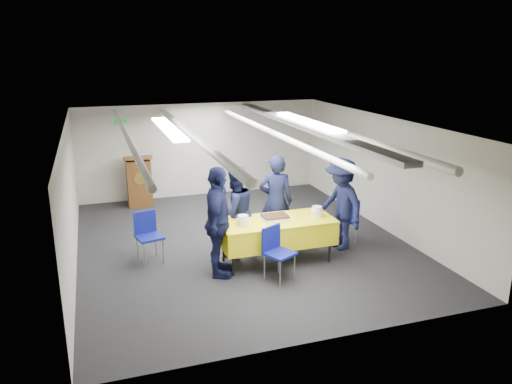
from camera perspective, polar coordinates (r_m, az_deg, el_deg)
ground at (r=9.61m, az=-1.61°, el=-5.82°), size 7.00×7.00×0.00m
room_shell at (r=9.50m, az=-1.87°, el=5.32°), size 6.00×7.00×2.30m
serving_table at (r=8.60m, az=2.36°, el=-4.53°), size 1.97×0.87×0.77m
sheet_cake at (r=8.54m, az=2.18°, el=-2.92°), size 0.46×0.35×0.08m
plate_stack_left at (r=8.28m, az=-1.49°, el=-3.27°), size 0.22×0.22×0.16m
plate_stack_right at (r=8.73m, az=6.98°, el=-2.26°), size 0.21×0.21×0.18m
podium at (r=12.00m, az=-13.22°, el=1.34°), size 0.62×0.53×1.25m
chair_near at (r=8.02m, az=2.28°, el=-6.35°), size 0.56×0.56×0.87m
chair_right at (r=9.65m, az=10.55°, el=-2.64°), size 0.45×0.45×0.87m
chair_left at (r=8.89m, az=-12.31°, el=-4.40°), size 0.51×0.51×0.87m
sailor_a at (r=9.23m, az=2.27°, el=-1.04°), size 0.73×0.59×1.74m
sailor_b at (r=8.79m, az=-2.43°, el=-2.27°), size 0.93×0.81×1.64m
sailor_c at (r=8.00m, az=-4.37°, el=-3.49°), size 0.78×1.16×1.83m
sailor_d at (r=9.23m, az=9.68°, el=-1.36°), size 0.79×1.18×1.71m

